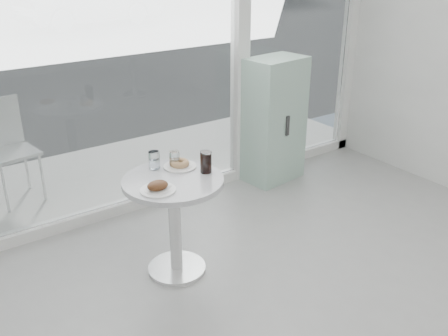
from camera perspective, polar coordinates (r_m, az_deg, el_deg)
storefront at (r=4.47m, az=-6.98°, el=16.68°), size 5.00×0.14×3.00m
main_table at (r=3.63m, az=-5.72°, el=-4.38°), size 0.72×0.72×0.77m
patio_deck at (r=5.59m, az=-10.71°, el=-0.10°), size 5.60×1.60×0.05m
mint_cabinet at (r=5.15m, az=5.73°, el=5.44°), size 0.64×0.46×1.28m
patio_chair at (r=5.04m, az=-23.57°, el=2.54°), size 0.47×0.47×0.96m
car_silver at (r=16.68m, az=-15.13°, el=17.84°), size 4.54×2.19×1.43m
plate_fritter at (r=3.36m, az=-7.54°, el=-2.16°), size 0.24×0.24×0.07m
plate_donut at (r=3.70m, az=-5.07°, el=0.40°), size 0.24×0.24×0.06m
water_tumbler_a at (r=3.68m, az=-7.97°, el=0.78°), size 0.08×0.08×0.13m
water_tumbler_b at (r=3.70m, az=-5.68°, el=0.91°), size 0.08×0.08×0.12m
cola_glass at (r=3.58m, az=-2.09°, el=0.66°), size 0.08×0.08×0.16m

